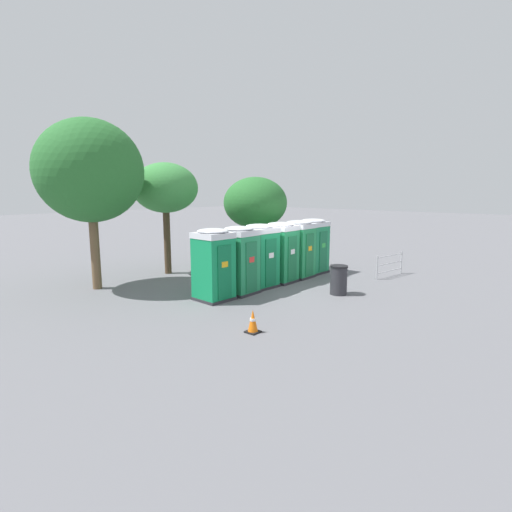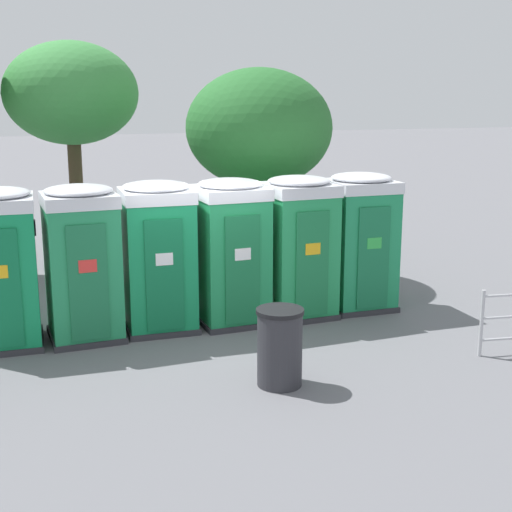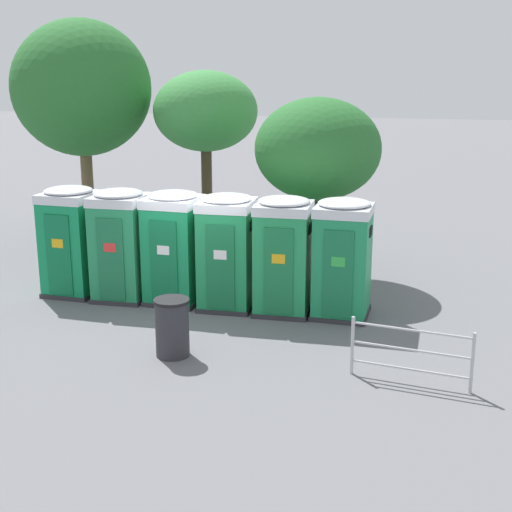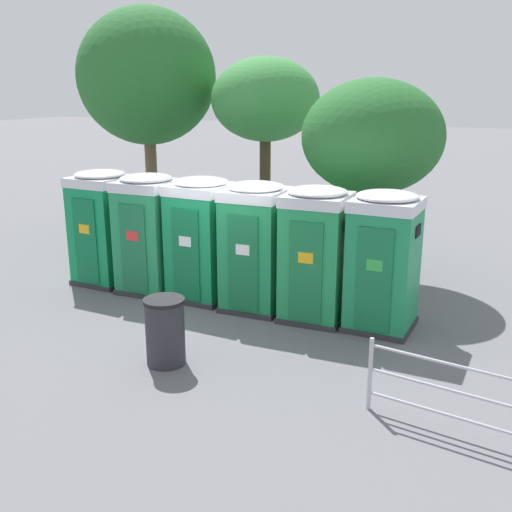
{
  "view_description": "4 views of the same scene",
  "coord_description": "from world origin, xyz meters",
  "px_view_note": "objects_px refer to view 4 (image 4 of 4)",
  "views": [
    {
      "loc": [
        -12.46,
        -9.96,
        3.85
      ],
      "look_at": [
        -0.94,
        0.22,
        1.3
      ],
      "focal_mm": 28.0,
      "sensor_mm": 36.0,
      "label": 1
    },
    {
      "loc": [
        -2.92,
        -11.3,
        3.95
      ],
      "look_at": [
        1.1,
        0.22,
        1.15
      ],
      "focal_mm": 50.0,
      "sensor_mm": 36.0,
      "label": 2
    },
    {
      "loc": [
        4.96,
        -14.2,
        5.21
      ],
      "look_at": [
        1.27,
        0.22,
        1.21
      ],
      "focal_mm": 50.0,
      "sensor_mm": 36.0,
      "label": 3
    },
    {
      "loc": [
        5.51,
        -9.99,
        4.28
      ],
      "look_at": [
        0.64,
        0.22,
        1.07
      ],
      "focal_mm": 42.0,
      "sensor_mm": 36.0,
      "label": 4
    }
  ],
  "objects_px": {
    "portapotty_2": "(201,238)",
    "street_tree_1": "(372,139)",
    "portapotty_4": "(316,253)",
    "street_tree_0": "(147,77)",
    "portapotty_1": "(149,233)",
    "portapotty_0": "(103,227)",
    "street_tree_2": "(265,101)",
    "portapotty_5": "(383,260)",
    "event_barrier": "(444,391)",
    "trash_can": "(165,331)",
    "portapotty_3": "(255,246)"
  },
  "relations": [
    {
      "from": "portapotty_2",
      "to": "street_tree_1",
      "type": "xyz_separation_m",
      "value": [
        2.75,
        2.69,
        1.92
      ]
    },
    {
      "from": "portapotty_4",
      "to": "street_tree_0",
      "type": "bearing_deg",
      "value": 145.93
    },
    {
      "from": "portapotty_1",
      "to": "portapotty_2",
      "type": "bearing_deg",
      "value": 3.47
    },
    {
      "from": "street_tree_0",
      "to": "portapotty_2",
      "type": "bearing_deg",
      "value": -46.11
    },
    {
      "from": "portapotty_0",
      "to": "street_tree_1",
      "type": "bearing_deg",
      "value": 27.2
    },
    {
      "from": "street_tree_0",
      "to": "street_tree_2",
      "type": "height_order",
      "value": "street_tree_0"
    },
    {
      "from": "portapotty_0",
      "to": "street_tree_0",
      "type": "bearing_deg",
      "value": 112.72
    },
    {
      "from": "portapotty_0",
      "to": "portapotty_5",
      "type": "xyz_separation_m",
      "value": [
        6.29,
        0.02,
        -0.0
      ]
    },
    {
      "from": "portapotty_5",
      "to": "street_tree_2",
      "type": "relative_size",
      "value": 0.5
    },
    {
      "from": "street_tree_0",
      "to": "portapotty_5",
      "type": "bearing_deg",
      "value": -29.41
    },
    {
      "from": "portapotty_5",
      "to": "event_barrier",
      "type": "xyz_separation_m",
      "value": [
        1.58,
        -3.08,
        -0.72
      ]
    },
    {
      "from": "portapotty_0",
      "to": "event_barrier",
      "type": "distance_m",
      "value": 8.48
    },
    {
      "from": "street_tree_1",
      "to": "event_barrier",
      "type": "relative_size",
      "value": 2.19
    },
    {
      "from": "portapotty_1",
      "to": "street_tree_1",
      "type": "relative_size",
      "value": 0.57
    },
    {
      "from": "portapotty_5",
      "to": "trash_can",
      "type": "height_order",
      "value": "portapotty_5"
    },
    {
      "from": "event_barrier",
      "to": "street_tree_0",
      "type": "bearing_deg",
      "value": 141.83
    },
    {
      "from": "trash_can",
      "to": "portapotty_1",
      "type": "bearing_deg",
      "value": 128.84
    },
    {
      "from": "street_tree_0",
      "to": "street_tree_2",
      "type": "xyz_separation_m",
      "value": [
        3.63,
        0.31,
        -0.63
      ]
    },
    {
      "from": "portapotty_5",
      "to": "trash_can",
      "type": "relative_size",
      "value": 2.32
    },
    {
      "from": "portapotty_1",
      "to": "portapotty_4",
      "type": "distance_m",
      "value": 3.77
    },
    {
      "from": "portapotty_0",
      "to": "portapotty_4",
      "type": "relative_size",
      "value": 1.0
    },
    {
      "from": "portapotty_2",
      "to": "portapotty_3",
      "type": "height_order",
      "value": "same"
    },
    {
      "from": "portapotty_4",
      "to": "portapotty_2",
      "type": "bearing_deg",
      "value": 178.18
    },
    {
      "from": "portapotty_2",
      "to": "street_tree_2",
      "type": "bearing_deg",
      "value": 99.63
    },
    {
      "from": "portapotty_4",
      "to": "street_tree_2",
      "type": "relative_size",
      "value": 0.5
    },
    {
      "from": "portapotty_3",
      "to": "street_tree_1",
      "type": "bearing_deg",
      "value": 61.61
    },
    {
      "from": "portapotty_3",
      "to": "trash_can",
      "type": "bearing_deg",
      "value": -93.96
    },
    {
      "from": "portapotty_4",
      "to": "trash_can",
      "type": "height_order",
      "value": "portapotty_4"
    },
    {
      "from": "portapotty_0",
      "to": "street_tree_1",
      "type": "xyz_separation_m",
      "value": [
        5.27,
        2.71,
        1.92
      ]
    },
    {
      "from": "portapotty_2",
      "to": "portapotty_3",
      "type": "relative_size",
      "value": 1.0
    },
    {
      "from": "portapotty_5",
      "to": "street_tree_1",
      "type": "bearing_deg",
      "value": 110.8
    },
    {
      "from": "street_tree_0",
      "to": "street_tree_1",
      "type": "distance_m",
      "value": 7.6
    },
    {
      "from": "portapotty_3",
      "to": "portapotty_5",
      "type": "distance_m",
      "value": 2.52
    },
    {
      "from": "portapotty_0",
      "to": "portapotty_5",
      "type": "distance_m",
      "value": 6.29
    },
    {
      "from": "portapotty_4",
      "to": "event_barrier",
      "type": "xyz_separation_m",
      "value": [
        2.84,
        -3.0,
        -0.72
      ]
    },
    {
      "from": "portapotty_1",
      "to": "event_barrier",
      "type": "bearing_deg",
      "value": -24.42
    },
    {
      "from": "event_barrier",
      "to": "portapotty_2",
      "type": "bearing_deg",
      "value": 150.11
    },
    {
      "from": "trash_can",
      "to": "street_tree_1",
      "type": "bearing_deg",
      "value": 73.31
    },
    {
      "from": "portapotty_1",
      "to": "event_barrier",
      "type": "height_order",
      "value": "portapotty_1"
    },
    {
      "from": "portapotty_3",
      "to": "street_tree_1",
      "type": "height_order",
      "value": "street_tree_1"
    },
    {
      "from": "portapotty_0",
      "to": "portapotty_2",
      "type": "xyz_separation_m",
      "value": [
        2.52,
        0.02,
        -0.0
      ]
    },
    {
      "from": "portapotty_4",
      "to": "street_tree_1",
      "type": "relative_size",
      "value": 0.57
    },
    {
      "from": "portapotty_0",
      "to": "event_barrier",
      "type": "height_order",
      "value": "portapotty_0"
    },
    {
      "from": "event_barrier",
      "to": "portapotty_0",
      "type": "bearing_deg",
      "value": 158.75
    },
    {
      "from": "portapotty_2",
      "to": "trash_can",
      "type": "relative_size",
      "value": 2.32
    },
    {
      "from": "portapotty_0",
      "to": "trash_can",
      "type": "distance_m",
      "value": 4.68
    },
    {
      "from": "portapotty_5",
      "to": "portapotty_1",
      "type": "bearing_deg",
      "value": -179.15
    },
    {
      "from": "portapotty_2",
      "to": "street_tree_2",
      "type": "height_order",
      "value": "street_tree_2"
    },
    {
      "from": "portapotty_3",
      "to": "portapotty_5",
      "type": "xyz_separation_m",
      "value": [
        2.52,
        0.07,
        -0.0
      ]
    },
    {
      "from": "portapotty_2",
      "to": "street_tree_0",
      "type": "relative_size",
      "value": 0.39
    }
  ]
}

